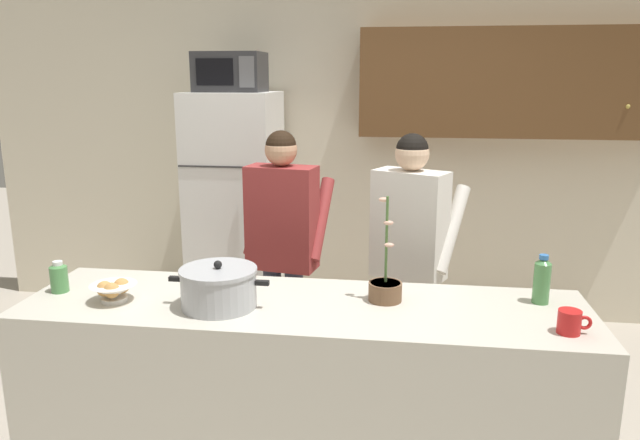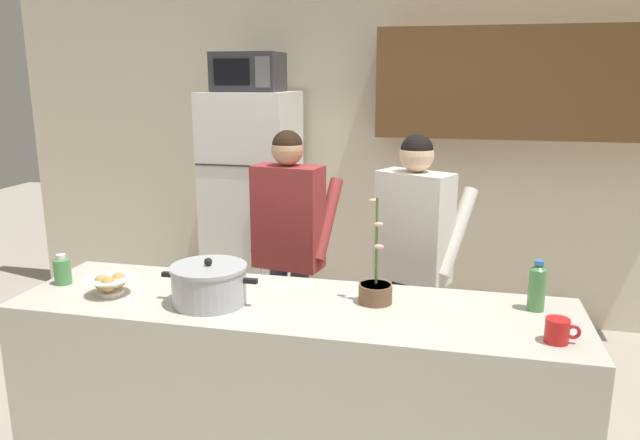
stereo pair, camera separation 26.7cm
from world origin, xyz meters
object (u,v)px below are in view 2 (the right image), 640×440
object	(u,v)px
refrigerator	(253,210)
person_by_sink	(414,243)
potted_orchid	(375,289)
cooking_pot	(209,284)
coffee_mug	(558,331)
bread_bowl	(110,284)
microwave	(248,72)
bottle_mid_counter	(62,269)
person_near_pot	(289,232)
bottle_near_edge	(537,286)

from	to	relation	value
refrigerator	person_by_sink	xyz separation A→B (m)	(1.30, -1.00, 0.10)
potted_orchid	refrigerator	bearing A→B (deg)	123.94
person_by_sink	refrigerator	bearing A→B (deg)	142.58
cooking_pot	coffee_mug	size ratio (longest dim) A/B	3.42
bread_bowl	person_by_sink	bearing A→B (deg)	35.80
cooking_pot	microwave	bearing A→B (deg)	103.82
microwave	bread_bowl	distance (m)	2.15
microwave	bread_bowl	size ratio (longest dim) A/B	2.30
bottle_mid_counter	refrigerator	bearing A→B (deg)	80.11
bottle_mid_counter	microwave	bearing A→B (deg)	79.99
bottle_mid_counter	potted_orchid	bearing A→B (deg)	3.56
microwave	cooking_pot	distance (m)	2.18
refrigerator	bottle_mid_counter	world-z (taller)	refrigerator
person_near_pot	bottle_mid_counter	xyz separation A→B (m)	(-0.88, -0.93, -0.00)
bottle_mid_counter	person_by_sink	bearing A→B (deg)	27.98
microwave	potted_orchid	bearing A→B (deg)	-55.73
refrigerator	person_near_pot	xyz separation A→B (m)	(0.55, -0.93, 0.10)
person_near_pot	bottle_mid_counter	distance (m)	1.28
microwave	cooking_pot	world-z (taller)	microwave
potted_orchid	bottle_mid_counter	bearing A→B (deg)	-176.44
person_near_pot	refrigerator	bearing A→B (deg)	120.79
microwave	bottle_near_edge	bearing A→B (deg)	-41.81
bottle_mid_counter	person_near_pot	bearing A→B (deg)	46.80
person_near_pot	person_by_sink	world-z (taller)	same
bottle_near_edge	bottle_mid_counter	world-z (taller)	bottle_near_edge
potted_orchid	bottle_near_edge	bearing A→B (deg)	5.62
microwave	bottle_mid_counter	world-z (taller)	microwave
potted_orchid	cooking_pot	bearing A→B (deg)	-166.63
bottle_near_edge	bottle_mid_counter	bearing A→B (deg)	-175.79
cooking_pot	person_by_sink	bearing A→B (deg)	48.53
person_by_sink	bread_bowl	xyz separation A→B (m)	(-1.32, -0.95, -0.02)
bottle_near_edge	person_near_pot	bearing A→B (deg)	149.73
refrigerator	microwave	bearing A→B (deg)	-89.93
refrigerator	potted_orchid	distance (m)	2.13
bread_bowl	microwave	bearing A→B (deg)	89.58
refrigerator	coffee_mug	bearing A→B (deg)	-46.51
cooking_pot	bottle_mid_counter	bearing A→B (deg)	174.52
bottle_near_edge	potted_orchid	size ratio (longest dim) A/B	0.46
coffee_mug	refrigerator	bearing A→B (deg)	133.49
bottle_near_edge	bread_bowl	bearing A→B (deg)	-172.55
person_near_pot	bottle_near_edge	size ratio (longest dim) A/B	7.19
microwave	bread_bowl	xyz separation A→B (m)	(-0.01, -1.92, -0.96)
person_by_sink	bread_bowl	size ratio (longest dim) A/B	7.68
microwave	bottle_near_edge	world-z (taller)	microwave
bottle_near_edge	person_by_sink	bearing A→B (deg)	129.18
cooking_pot	potted_orchid	world-z (taller)	potted_orchid
person_near_pot	person_by_sink	xyz separation A→B (m)	(0.75, -0.07, -0.00)
microwave	coffee_mug	size ratio (longest dim) A/B	3.66
bottle_near_edge	bottle_mid_counter	xyz separation A→B (m)	(-2.20, -0.16, -0.04)
coffee_mug	potted_orchid	world-z (taller)	potted_orchid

